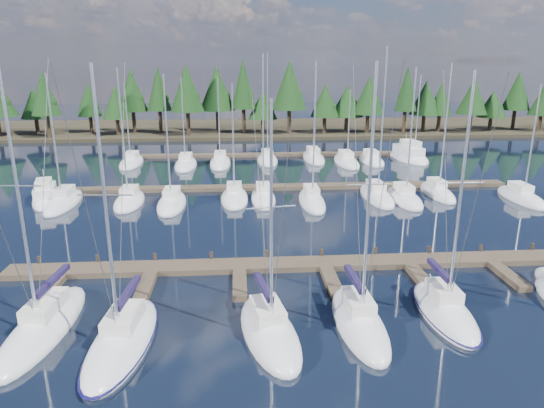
{
  "coord_description": "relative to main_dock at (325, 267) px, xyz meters",
  "views": [
    {
      "loc": [
        -5.92,
        -13.51,
        14.02
      ],
      "look_at": [
        -3.42,
        22.0,
        3.51
      ],
      "focal_mm": 32.0,
      "sensor_mm": 36.0,
      "label": 1
    }
  ],
  "objects": [
    {
      "name": "motor_yacht_left",
      "position": [
        -25.95,
        19.02,
        0.24
      ],
      "size": [
        4.78,
        8.36,
        3.96
      ],
      "color": "silver",
      "rests_on": "ground"
    },
    {
      "name": "front_sailboat_1",
      "position": [
        -12.04,
        -8.54,
        0.08
      ],
      "size": [
        3.7,
        9.32,
        14.78
      ],
      "color": "silver",
      "rests_on": "ground"
    },
    {
      "name": "ground",
      "position": [
        0.0,
        12.64,
        -0.2
      ],
      "size": [
        260.0,
        260.0,
        0.0
      ],
      "primitive_type": "plane",
      "color": "black",
      "rests_on": "ground"
    },
    {
      "name": "motor_yacht_right",
      "position": [
        19.14,
        38.19,
        0.32
      ],
      "size": [
        4.76,
        10.08,
        4.85
      ],
      "color": "silver",
      "rests_on": "ground"
    },
    {
      "name": "far_shore",
      "position": [
        0.0,
        72.64,
        0.1
      ],
      "size": [
        220.0,
        30.0,
        0.6
      ],
      "primitive_type": "cube",
      "color": "#2F291A",
      "rests_on": "ground"
    },
    {
      "name": "front_sailboat_0",
      "position": [
        -16.58,
        -6.9,
        0.09
      ],
      "size": [
        3.39,
        9.73,
        14.98
      ],
      "color": "silver",
      "rests_on": "ground"
    },
    {
      "name": "tree_line",
      "position": [
        -2.17,
        62.9,
        7.26
      ],
      "size": [
        184.61,
        11.17,
        13.86
      ],
      "color": "black",
      "rests_on": "far_shore"
    },
    {
      "name": "front_sailboat_4",
      "position": [
        5.7,
        -6.72,
        0.1
      ],
      "size": [
        2.76,
        7.65,
        14.42
      ],
      "color": "silver",
      "rests_on": "ground"
    },
    {
      "name": "front_sailboat_2",
      "position": [
        -4.47,
        -8.22,
        0.09
      ],
      "size": [
        4.08,
        8.22,
        13.22
      ],
      "color": "silver",
      "rests_on": "ground"
    },
    {
      "name": "front_sailboat_3",
      "position": [
        0.51,
        -7.62,
        0.1
      ],
      "size": [
        2.71,
        8.07,
        14.85
      ],
      "color": "silver",
      "rests_on": "ground"
    },
    {
      "name": "main_dock",
      "position": [
        0.0,
        0.0,
        0.0
      ],
      "size": [
        44.0,
        6.13,
        0.9
      ],
      "color": "#4C402F",
      "rests_on": "ground"
    },
    {
      "name": "back_docks",
      "position": [
        0.0,
        32.23,
        -0.0
      ],
      "size": [
        50.0,
        21.8,
        0.4
      ],
      "color": "#4C402F",
      "rests_on": "ground"
    },
    {
      "name": "back_sailboat_rows",
      "position": [
        0.18,
        27.47,
        0.06
      ],
      "size": [
        49.99,
        32.87,
        16.18
      ],
      "color": "silver",
      "rests_on": "ground"
    }
  ]
}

